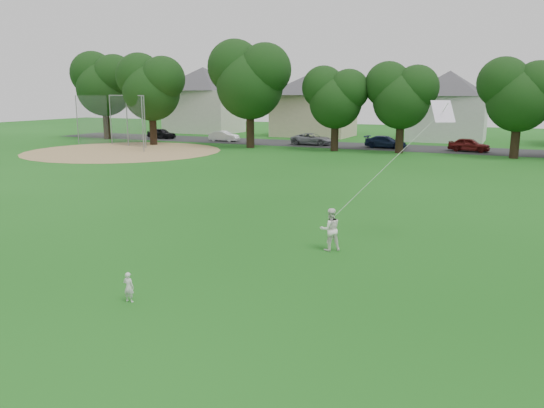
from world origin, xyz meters
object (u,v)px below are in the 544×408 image
at_px(older_boy, 330,229).
at_px(baseball_backstop, 122,121).
at_px(toddler, 129,287).
at_px(kite, 387,166).

relative_size(older_boy, baseball_backstop, 0.13).
xyz_separation_m(toddler, baseball_backstop, (-27.36, 32.56, 2.14)).
height_order(toddler, older_boy, older_boy).
bearing_deg(older_boy, kite, -179.66).
xyz_separation_m(toddler, kite, (4.88, 7.74, 2.49)).
height_order(kite, baseball_backstop, kite).
relative_size(toddler, older_boy, 0.54).
relative_size(kite, baseball_backstop, 0.48).
distance_m(toddler, older_boy, 7.37).
bearing_deg(older_boy, toddler, 28.09).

